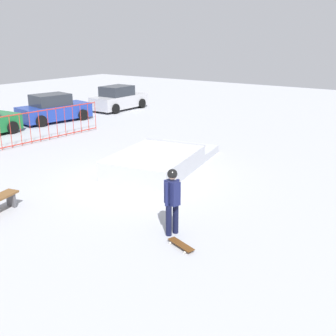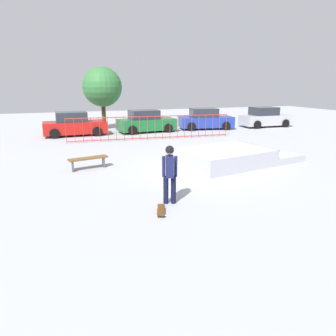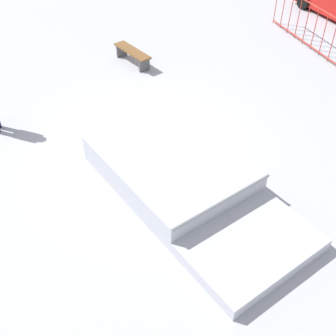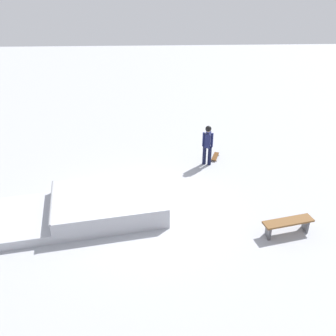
# 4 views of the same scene
# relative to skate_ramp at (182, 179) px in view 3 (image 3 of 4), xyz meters

# --- Properties ---
(ground_plane) EXTENTS (60.00, 60.00, 0.00)m
(ground_plane) POSITION_rel_skate_ramp_xyz_m (-1.64, -0.12, -0.32)
(ground_plane) COLOR #A8AAB2
(skate_ramp) EXTENTS (5.78, 3.52, 0.74)m
(skate_ramp) POSITION_rel_skate_ramp_xyz_m (0.00, 0.00, 0.00)
(skate_ramp) COLOR #B0B3BB
(skate_ramp) RESTS_ON ground
(park_bench) EXTENTS (1.65, 0.75, 0.48)m
(park_bench) POSITION_rel_skate_ramp_xyz_m (-6.09, 1.29, 0.04)
(park_bench) COLOR brown
(park_bench) RESTS_ON ground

